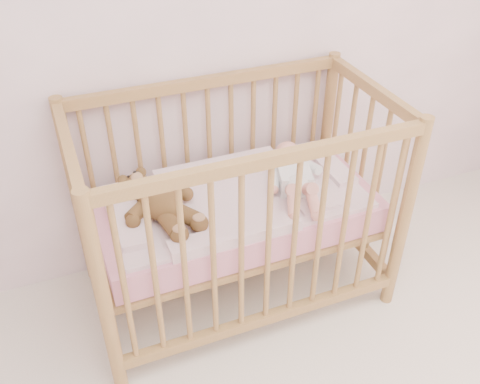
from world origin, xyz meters
name	(u,v)px	position (x,y,z in m)	size (l,w,h in m)	color
crib	(236,208)	(0.06, 1.60, 0.50)	(1.36, 0.76, 1.00)	#A57C46
mattress	(236,210)	(0.06, 1.60, 0.49)	(1.22, 0.62, 0.13)	pink
blanket	(236,197)	(0.06, 1.60, 0.56)	(1.10, 0.58, 0.06)	pink
baby	(294,173)	(0.33, 1.58, 0.64)	(0.26, 0.55, 0.13)	white
teddy_bear	(160,201)	(-0.29, 1.58, 0.65)	(0.34, 0.49, 0.14)	brown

